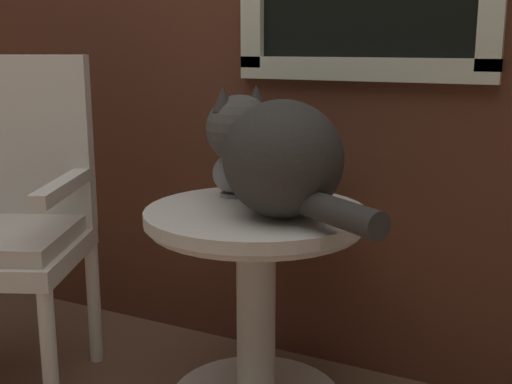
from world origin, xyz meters
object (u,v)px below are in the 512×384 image
wicker_chair (2,211)px  cat (275,154)px  pewter_vase_with_ivy (232,168)px  wicker_side_table (256,276)px

wicker_chair → cat: (0.84, 0.19, 0.21)m
wicker_chair → pewter_vase_with_ivy: bearing=26.9°
cat → pewter_vase_with_ivy: cat is taller
wicker_chair → cat: bearing=12.9°
wicker_side_table → pewter_vase_with_ivy: size_ratio=2.17×
wicker_chair → pewter_vase_with_ivy: wicker_chair is taller
wicker_side_table → pewter_vase_with_ivy: bearing=141.1°
wicker_chair → cat: wicker_chair is taller
wicker_side_table → pewter_vase_with_ivy: pewter_vase_with_ivy is taller
wicker_chair → cat: size_ratio=1.62×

